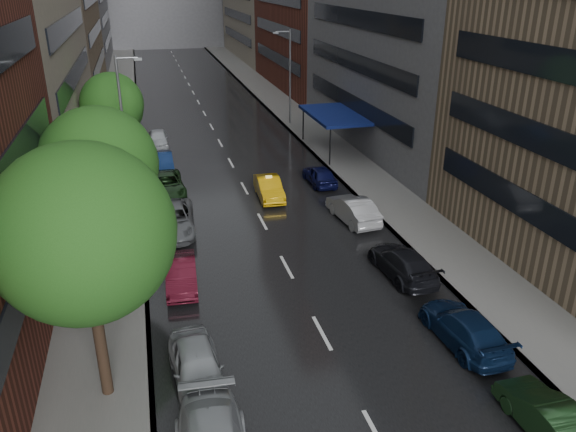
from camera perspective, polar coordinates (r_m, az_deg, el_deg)
name	(u,v)px	position (r m, az deg, el deg)	size (l,w,h in m)	color
road	(207,118)	(60.76, -8.27, 9.87)	(14.00, 140.00, 0.01)	black
sidewalk_left	(118,122)	(60.47, -16.87, 9.12)	(4.00, 140.00, 0.15)	gray
sidewalk_right	(289,112)	(62.33, 0.10, 10.51)	(4.00, 140.00, 0.15)	gray
tree_near	(83,234)	(18.82, -20.10, -1.71)	(5.88, 5.88, 9.37)	#382619
tree_mid	(99,166)	(27.14, -18.67, 4.88)	(5.41, 5.41, 8.62)	#382619
tree_far	(112,104)	(44.48, -17.45, 10.80)	(4.64, 4.64, 7.39)	#382619
taxi	(269,188)	(37.79, -1.95, 2.87)	(1.51, 4.33, 1.43)	#E0A10B
parked_cars_left	(174,231)	(32.01, -11.52, -1.46)	(2.87, 41.44, 1.59)	#9A9EA3
parked_cars_right	(397,256)	(29.21, 10.97, -4.01)	(2.22, 28.90, 1.54)	black
street_lamp_left	(124,120)	(39.86, -16.33, 9.31)	(1.74, 0.22, 9.00)	gray
street_lamp_right	(289,75)	(56.34, 0.13, 14.12)	(1.74, 0.22, 9.00)	gray
awning	(334,115)	(47.65, 4.71, 10.18)	(4.00, 8.00, 3.12)	navy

